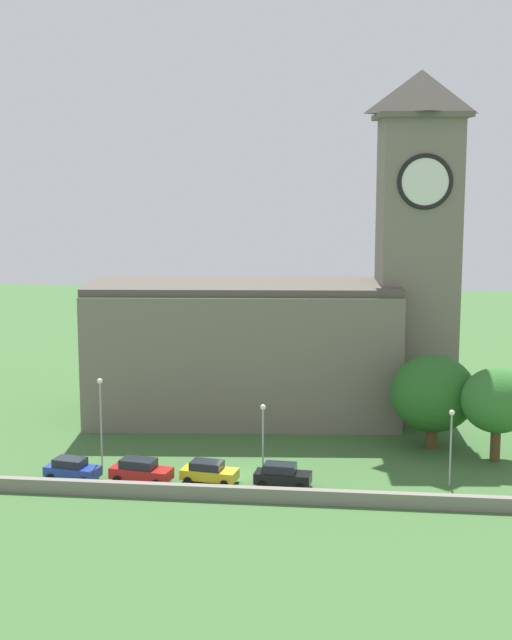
% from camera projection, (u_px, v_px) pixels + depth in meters
% --- Properties ---
extents(ground_plane, '(200.00, 200.00, 0.00)m').
position_uv_depth(ground_plane, '(255.00, 424.00, 88.36)').
color(ground_plane, '#3D6633').
extents(church, '(36.53, 15.48, 33.23)m').
position_uv_depth(church, '(289.00, 323.00, 89.85)').
color(church, slate).
rests_on(church, ground).
extents(quay_barrier, '(46.61, 0.70, 1.07)m').
position_uv_depth(quay_barrier, '(222.00, 493.00, 68.32)').
color(quay_barrier, gray).
rests_on(quay_barrier, ground).
extents(car_blue, '(4.54, 2.76, 1.72)m').
position_uv_depth(car_blue, '(72.00, 469.00, 72.69)').
color(car_blue, '#233D9E').
rests_on(car_blue, ground).
extents(car_red, '(5.05, 2.86, 1.87)m').
position_uv_depth(car_red, '(141.00, 471.00, 72.04)').
color(car_red, red).
rests_on(car_red, ground).
extents(car_yellow, '(4.59, 2.73, 1.70)m').
position_uv_depth(car_yellow, '(209.00, 472.00, 72.02)').
color(car_yellow, gold).
rests_on(car_yellow, ground).
extents(car_black, '(4.44, 2.37, 1.86)m').
position_uv_depth(car_black, '(282.00, 475.00, 70.96)').
color(car_black, black).
rests_on(car_black, ground).
extents(streetlamp_west_mid, '(0.44, 0.44, 7.68)m').
position_uv_depth(streetlamp_west_mid, '(101.00, 410.00, 74.11)').
color(streetlamp_west_mid, '#9EA0A5').
rests_on(streetlamp_west_mid, ground).
extents(streetlamp_central, '(0.44, 0.44, 6.05)m').
position_uv_depth(streetlamp_central, '(263.00, 428.00, 72.34)').
color(streetlamp_central, '#9EA0A5').
rests_on(streetlamp_central, ground).
extents(streetlamp_east_mid, '(0.44, 0.44, 6.03)m').
position_uv_depth(streetlamp_east_mid, '(451.00, 434.00, 70.77)').
color(streetlamp_east_mid, '#9EA0A5').
rests_on(streetlamp_east_mid, ground).
extents(tree_by_tower, '(7.44, 7.44, 8.23)m').
position_uv_depth(tree_by_tower, '(433.00, 394.00, 80.34)').
color(tree_by_tower, brown).
rests_on(tree_by_tower, ground).
extents(tree_riverside_west, '(6.03, 6.03, 7.92)m').
position_uv_depth(tree_riverside_west, '(497.00, 401.00, 76.65)').
color(tree_riverside_west, brown).
rests_on(tree_riverside_west, ground).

